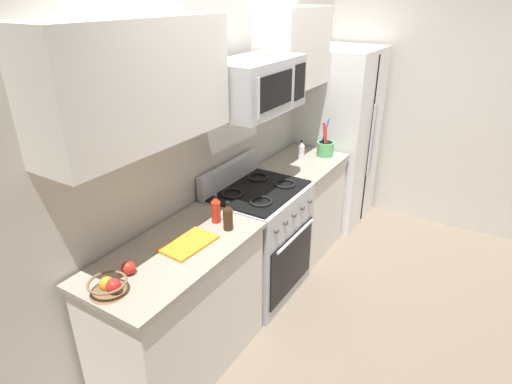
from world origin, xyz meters
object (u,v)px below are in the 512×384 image
at_px(cutting_board, 189,244).
at_px(bottle_vinegar, 301,151).
at_px(fruit_basket, 108,286).
at_px(range_oven, 259,240).
at_px(bottle_soy, 228,217).
at_px(refrigerator, 338,138).
at_px(microwave, 256,85).
at_px(apple_loose, 128,268).
at_px(utensil_crock, 325,148).
at_px(bottle_hot_sauce, 216,209).

height_order(cutting_board, bottle_vinegar, bottle_vinegar).
relative_size(fruit_basket, cutting_board, 0.59).
bearing_deg(range_oven, cutting_board, -177.55).
xyz_separation_m(range_oven, bottle_soy, (-0.59, -0.13, 0.53)).
relative_size(refrigerator, microwave, 2.39).
distance_m(refrigerator, fruit_basket, 3.01).
distance_m(microwave, apple_loose, 1.49).
relative_size(refrigerator, bottle_vinegar, 10.36).
height_order(microwave, utensil_crock, microwave).
bearing_deg(bottle_vinegar, bottle_hot_sauce, -177.97).
bearing_deg(cutting_board, bottle_soy, -18.30).
distance_m(apple_loose, bottle_vinegar, 2.08).
distance_m(refrigerator, apple_loose, 2.84).
xyz_separation_m(microwave, cutting_board, (-0.88, -0.06, -0.80)).
xyz_separation_m(fruit_basket, cutting_board, (0.57, -0.05, -0.03)).
height_order(range_oven, microwave, microwave).
bearing_deg(microwave, range_oven, -89.96).
bearing_deg(range_oven, fruit_basket, 179.53).
relative_size(fruit_basket, bottle_soy, 1.02).
bearing_deg(apple_loose, microwave, -1.13).
relative_size(microwave, bottle_hot_sauce, 3.77).
relative_size(refrigerator, fruit_basket, 9.09).
bearing_deg(bottle_soy, apple_loose, 165.06).
distance_m(range_oven, cutting_board, 0.98).
bearing_deg(utensil_crock, bottle_vinegar, 141.39).
height_order(cutting_board, bottle_hot_sauce, bottle_hot_sauce).
bearing_deg(refrigerator, apple_loose, 178.63).
relative_size(microwave, cutting_board, 2.23).
xyz_separation_m(refrigerator, microwave, (-1.57, 0.04, 0.81)).
bearing_deg(utensil_crock, apple_loose, 175.88).
relative_size(apple_loose, bottle_hot_sauce, 0.39).
bearing_deg(cutting_board, bottle_hot_sauce, 5.53).
bearing_deg(bottle_hot_sauce, range_oven, 0.66).
xyz_separation_m(refrigerator, cutting_board, (-2.44, -0.02, 0.01)).
xyz_separation_m(microwave, fruit_basket, (-1.44, -0.01, -0.76)).
relative_size(utensil_crock, bottle_hot_sauce, 1.69).
distance_m(microwave, fruit_basket, 1.63).
relative_size(fruit_basket, apple_loose, 2.57).
xyz_separation_m(fruit_basket, bottle_soy, (0.85, -0.14, 0.05)).
bearing_deg(fruit_basket, refrigerator, -0.55).
height_order(microwave, bottle_soy, microwave).
height_order(bottle_vinegar, bottle_soy, bottle_soy).
bearing_deg(refrigerator, bottle_hot_sauce, 179.71).
bearing_deg(bottle_vinegar, fruit_basket, -179.23).
height_order(apple_loose, bottle_hot_sauce, bottle_hot_sauce).
bearing_deg(bottle_hot_sauce, apple_loose, 175.44).
distance_m(refrigerator, utensil_crock, 0.58).
xyz_separation_m(range_oven, bottle_hot_sauce, (-0.56, -0.01, 0.53)).
bearing_deg(refrigerator, cutting_board, -179.53).
xyz_separation_m(apple_loose, cutting_board, (0.40, -0.09, -0.03)).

